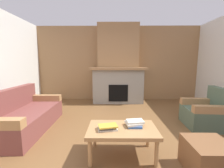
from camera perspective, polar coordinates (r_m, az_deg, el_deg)
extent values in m
plane|color=brown|center=(2.88, 3.97, -20.19)|extent=(9.00, 9.00, 0.00)
cube|color=#997047|center=(5.54, 2.24, 7.92)|extent=(6.00, 0.12, 2.70)
cube|color=gray|center=(5.19, 2.33, -0.68)|extent=(1.70, 0.70, 1.15)
cube|color=black|center=(4.90, 2.43, -3.52)|extent=(0.64, 0.08, 0.56)
cube|color=#997047|center=(5.08, 2.39, 6.11)|extent=(1.90, 0.82, 0.08)
cube|color=#997047|center=(5.26, 2.38, 14.63)|extent=(1.40, 0.50, 1.47)
cube|color=brown|center=(3.57, -30.08, -12.09)|extent=(0.88, 1.82, 0.40)
cube|color=brown|center=(3.63, -35.25, -5.16)|extent=(0.20, 1.80, 0.45)
cube|color=#A87A4C|center=(4.20, -24.89, -4.92)|extent=(0.84, 0.18, 0.15)
cube|color=#4C604C|center=(3.82, 32.09, -10.95)|extent=(0.81, 0.81, 0.40)
cube|color=#4C604C|center=(3.87, 36.65, -4.56)|extent=(0.19, 0.77, 0.45)
cube|color=#A87A4C|center=(4.01, 30.35, -5.86)|extent=(0.77, 0.19, 0.15)
cube|color=#A87A4C|center=(3.48, 34.79, -8.19)|extent=(0.77, 0.19, 0.15)
cube|color=#A87A4C|center=(2.24, 4.03, -17.26)|extent=(1.00, 0.60, 0.05)
cylinder|color=#A87A4C|center=(2.16, -8.58, -25.00)|extent=(0.06, 0.06, 0.38)
cylinder|color=#A87A4C|center=(2.21, 17.00, -24.39)|extent=(0.06, 0.06, 0.38)
cylinder|color=#A87A4C|center=(2.57, -6.80, -19.19)|extent=(0.06, 0.06, 0.38)
cylinder|color=#A87A4C|center=(2.61, 13.87, -18.87)|extent=(0.06, 0.06, 0.38)
cube|color=brown|center=(2.37, 33.45, -22.82)|extent=(0.52, 0.52, 0.40)
cube|color=beige|center=(2.18, -1.70, -16.94)|extent=(0.29, 0.21, 0.02)
cube|color=#2D2D33|center=(2.16, -2.27, -16.55)|extent=(0.21, 0.17, 0.03)
cube|color=gold|center=(2.15, -1.60, -15.97)|extent=(0.29, 0.22, 0.02)
cube|color=#335699|center=(2.29, 8.79, -15.71)|extent=(0.21, 0.18, 0.03)
cube|color=beige|center=(2.29, 8.34, -14.86)|extent=(0.26, 0.24, 0.03)
cube|color=beige|center=(2.29, 9.04, -14.16)|extent=(0.27, 0.20, 0.03)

